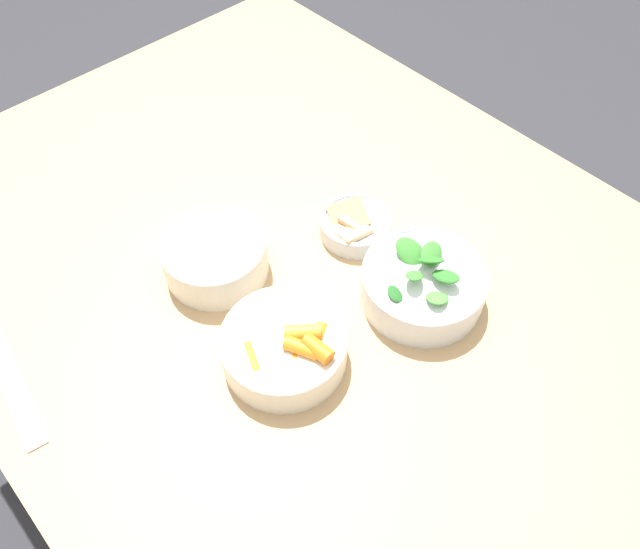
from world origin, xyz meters
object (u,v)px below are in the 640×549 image
object	(u,v)px
bowl_carrots	(285,346)
ruler	(0,353)
bowl_greens	(423,283)
bowl_beans_hotdog	(215,257)
bowl_cookies	(355,224)

from	to	relation	value
bowl_carrots	ruler	size ratio (longest dim) A/B	0.52
bowl_greens	bowl_beans_hotdog	bearing A→B (deg)	37.86
bowl_greens	bowl_cookies	world-z (taller)	bowl_greens
bowl_beans_hotdog	bowl_cookies	xyz separation A→B (m)	(-0.09, -0.21, -0.01)
bowl_greens	bowl_beans_hotdog	xyz separation A→B (m)	(0.25, 0.19, -0.00)
bowl_cookies	ruler	xyz separation A→B (m)	(0.18, 0.53, -0.02)
bowl_greens	bowl_beans_hotdog	distance (m)	0.32
bowl_beans_hotdog	bowl_greens	bearing A→B (deg)	-142.14
ruler	bowl_carrots	bearing A→B (deg)	-133.87
bowl_beans_hotdog	bowl_cookies	bearing A→B (deg)	-112.95
bowl_cookies	ruler	distance (m)	0.56
bowl_carrots	bowl_beans_hotdog	distance (m)	0.19
bowl_greens	bowl_beans_hotdog	world-z (taller)	bowl_greens
bowl_beans_hotdog	bowl_cookies	size ratio (longest dim) A/B	1.35
bowl_beans_hotdog	bowl_cookies	distance (m)	0.23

